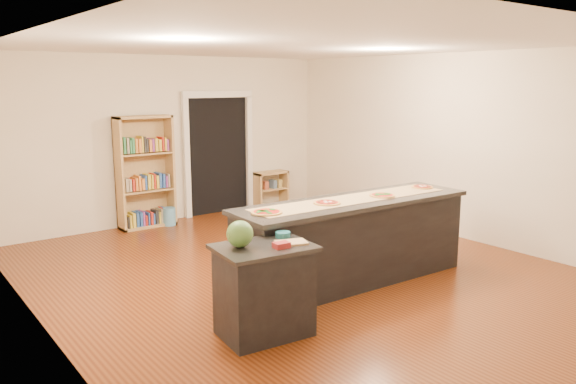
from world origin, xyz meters
TOP-DOWN VIEW (x-y plane):
  - room at (0.00, 0.00)m, footprint 6.00×7.00m
  - doorway at (0.90, 3.46)m, footprint 1.40×0.09m
  - kitchen_island at (0.31, -0.67)m, footprint 3.06×0.83m
  - side_counter at (-1.36, -1.22)m, footprint 0.89×0.65m
  - bookshelf at (-0.58, 3.29)m, footprint 0.92×0.33m
  - low_shelf at (1.95, 3.30)m, footprint 0.68×0.29m
  - waste_bin at (-0.26, 3.15)m, footprint 0.21×0.21m
  - kraft_paper at (0.31, -0.64)m, footprint 2.67×0.59m
  - watermelon at (-1.56, -1.12)m, footprint 0.25×0.25m
  - cutting_board at (-1.12, -1.32)m, footprint 0.33×0.28m
  - package_red at (-1.27, -1.37)m, footprint 0.15×0.12m
  - package_teal at (-1.05, -1.10)m, footprint 0.15×0.15m
  - pizza_a at (-0.91, -0.62)m, footprint 0.35×0.35m
  - pizza_b at (-0.09, -0.65)m, footprint 0.29×0.29m
  - pizza_c at (0.72, -0.74)m, footprint 0.31×0.31m
  - pizza_d at (1.53, -0.67)m, footprint 0.29×0.29m

SIDE VIEW (x-z plane):
  - waste_bin at x=-0.26m, z-range 0.00..0.30m
  - low_shelf at x=1.95m, z-range 0.00..0.68m
  - side_counter at x=-1.36m, z-range 0.00..0.88m
  - kitchen_island at x=0.31m, z-range 0.00..1.01m
  - cutting_board at x=-1.12m, z-range 0.88..0.90m
  - package_red at x=-1.27m, z-range 0.88..0.93m
  - package_teal at x=-1.05m, z-range 0.88..0.93m
  - bookshelf at x=-0.58m, z-range 0.00..1.83m
  - watermelon at x=-1.56m, z-range 0.88..1.13m
  - kraft_paper at x=0.31m, z-range 1.01..1.01m
  - pizza_b at x=-0.09m, z-range 1.01..1.03m
  - pizza_d at x=1.53m, z-range 1.01..1.03m
  - pizza_a at x=-0.91m, z-range 1.01..1.03m
  - pizza_c at x=0.72m, z-range 1.01..1.03m
  - doorway at x=0.90m, z-range 0.10..2.31m
  - room at x=0.00m, z-range 0.00..2.80m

